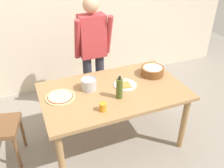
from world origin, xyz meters
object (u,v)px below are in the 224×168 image
object	(u,v)px
dining_table	(114,97)
olive_oil_bottle	(120,88)
plate_with_slice	(125,85)
person_cook	(93,49)
popcorn_bowl	(152,70)
steel_pot	(89,84)
cup_orange	(103,107)
pizza_raw_on_board	(60,97)

from	to	relation	value
dining_table	olive_oil_bottle	size ratio (longest dim) A/B	6.25
plate_with_slice	olive_oil_bottle	distance (m)	0.27
person_cook	popcorn_bowl	bearing A→B (deg)	-47.71
plate_with_slice	olive_oil_bottle	xyz separation A→B (m)	(-0.16, -0.19, 0.11)
steel_pot	cup_orange	distance (m)	0.42
person_cook	pizza_raw_on_board	xyz separation A→B (m)	(-0.60, -0.68, -0.17)
plate_with_slice	olive_oil_bottle	size ratio (longest dim) A/B	1.02
person_cook	steel_pot	bearing A→B (deg)	-112.47
popcorn_bowl	olive_oil_bottle	xyz separation A→B (m)	(-0.57, -0.30, 0.05)
dining_table	steel_pot	size ratio (longest dim) A/B	9.22
person_cook	cup_orange	world-z (taller)	person_cook
pizza_raw_on_board	popcorn_bowl	bearing A→B (deg)	3.28
pizza_raw_on_board	olive_oil_bottle	bearing A→B (deg)	-21.72
dining_table	person_cook	size ratio (longest dim) A/B	0.99
pizza_raw_on_board	steel_pot	distance (m)	0.34
pizza_raw_on_board	steel_pot	world-z (taller)	steel_pot
plate_with_slice	popcorn_bowl	world-z (taller)	popcorn_bowl
popcorn_bowl	plate_with_slice	bearing A→B (deg)	-165.56
olive_oil_bottle	dining_table	bearing A→B (deg)	90.44
olive_oil_bottle	steel_pot	size ratio (longest dim) A/B	1.48
plate_with_slice	cup_orange	distance (m)	0.52
popcorn_bowl	steel_pot	world-z (taller)	steel_pot
person_cook	dining_table	bearing A→B (deg)	-91.11
dining_table	cup_orange	bearing A→B (deg)	-128.64
dining_table	person_cook	xyz separation A→B (m)	(0.01, 0.76, 0.27)
plate_with_slice	popcorn_bowl	xyz separation A→B (m)	(0.41, 0.11, 0.05)
plate_with_slice	popcorn_bowl	distance (m)	0.43
popcorn_bowl	olive_oil_bottle	distance (m)	0.65
dining_table	plate_with_slice	distance (m)	0.19
person_cook	cup_orange	xyz separation A→B (m)	(-0.25, -1.06, -0.14)
pizza_raw_on_board	cup_orange	world-z (taller)	cup_orange
pizza_raw_on_board	cup_orange	xyz separation A→B (m)	(0.34, -0.38, 0.03)
steel_pot	cup_orange	world-z (taller)	steel_pot
olive_oil_bottle	steel_pot	world-z (taller)	olive_oil_bottle
dining_table	pizza_raw_on_board	xyz separation A→B (m)	(-0.58, 0.08, 0.10)
cup_orange	olive_oil_bottle	bearing A→B (deg)	31.19
dining_table	plate_with_slice	xyz separation A→B (m)	(0.16, 0.04, 0.10)
dining_table	pizza_raw_on_board	world-z (taller)	pizza_raw_on_board
person_cook	cup_orange	distance (m)	1.10
dining_table	olive_oil_bottle	world-z (taller)	olive_oil_bottle
popcorn_bowl	pizza_raw_on_board	bearing A→B (deg)	-176.72
steel_pot	person_cook	bearing A→B (deg)	67.53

